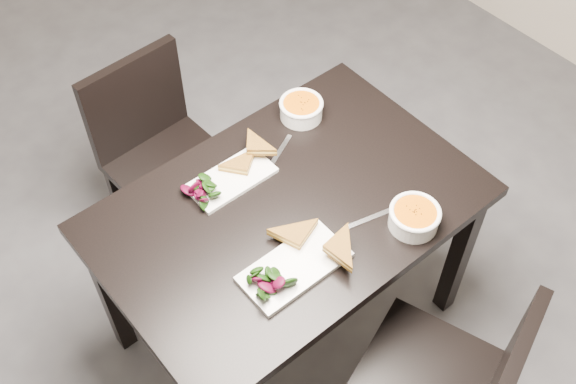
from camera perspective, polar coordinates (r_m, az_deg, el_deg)
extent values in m
plane|color=#47474C|center=(2.85, -8.16, -10.42)|extent=(5.00, 5.00, 0.00)
cube|color=black|center=(2.21, 0.00, -1.47)|extent=(1.20, 0.80, 0.04)
cube|color=black|center=(2.64, 13.93, -4.96)|extent=(0.06, 0.06, 0.71)
cube|color=black|center=(2.55, -14.51, -8.08)|extent=(0.06, 0.06, 0.71)
cube|color=black|center=(2.89, 3.93, 3.53)|extent=(0.06, 0.06, 0.71)
cube|color=black|center=(2.28, 11.44, -15.01)|extent=(0.54, 0.54, 0.04)
cube|color=black|center=(2.57, 8.56, -12.12)|extent=(0.05, 0.05, 0.41)
cube|color=black|center=(2.09, 17.30, -14.64)|extent=(0.41, 0.18, 0.40)
cube|color=black|center=(2.76, -9.53, 2.00)|extent=(0.44, 0.44, 0.04)
cube|color=black|center=(2.78, -9.70, -5.02)|extent=(0.04, 0.04, 0.41)
cube|color=black|center=(2.89, -4.00, -1.07)|extent=(0.04, 0.04, 0.41)
cube|color=black|center=(2.98, -13.77, -0.72)|extent=(0.04, 0.04, 0.41)
cube|color=black|center=(3.09, -8.30, 2.82)|extent=(0.04, 0.04, 0.41)
cube|color=black|center=(2.72, -12.52, 7.25)|extent=(0.42, 0.06, 0.40)
cube|color=white|center=(2.05, 0.54, -6.17)|extent=(0.33, 0.16, 0.02)
cylinder|color=white|center=(2.16, 10.33, -2.17)|extent=(0.15, 0.15, 0.06)
cylinder|color=#CF6F09|center=(2.14, 10.43, -1.73)|extent=(0.13, 0.13, 0.02)
torus|color=white|center=(2.13, 10.45, -1.62)|extent=(0.16, 0.16, 0.02)
cube|color=silver|center=(2.17, 6.73, -2.18)|extent=(0.18, 0.06, 0.00)
cube|color=white|center=(2.26, -4.69, 1.09)|extent=(0.28, 0.14, 0.01)
cylinder|color=white|center=(2.44, 1.09, 6.75)|extent=(0.15, 0.15, 0.06)
cylinder|color=#CF6F09|center=(2.42, 1.10, 7.19)|extent=(0.13, 0.13, 0.02)
torus|color=white|center=(2.42, 1.10, 7.31)|extent=(0.15, 0.15, 0.01)
cube|color=silver|center=(2.33, -0.75, 3.25)|extent=(0.17, 0.09, 0.00)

